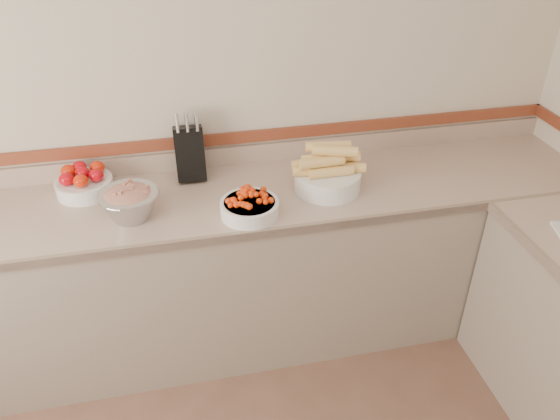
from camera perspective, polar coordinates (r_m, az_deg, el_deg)
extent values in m
plane|color=beige|center=(2.72, -10.42, 11.81)|extent=(4.00, 0.00, 4.00)
cube|color=tan|center=(2.61, -9.07, 0.69)|extent=(4.00, 0.65, 0.04)
cube|color=gray|center=(2.87, -8.29, -6.92)|extent=(4.00, 0.63, 0.86)
cube|color=#8A725D|center=(2.35, -8.43, -3.32)|extent=(4.00, 0.02, 0.04)
cube|color=tan|center=(2.85, -9.71, 5.17)|extent=(4.00, 0.02, 0.10)
cube|color=brown|center=(2.80, -9.90, 6.96)|extent=(4.00, 0.02, 0.06)
cube|color=black|center=(2.73, -9.41, 5.87)|extent=(0.14, 0.17, 0.28)
cylinder|color=silver|center=(2.64, -10.68, 8.68)|extent=(0.02, 0.04, 0.07)
cylinder|color=silver|center=(2.64, -9.68, 8.79)|extent=(0.02, 0.04, 0.07)
cylinder|color=silver|center=(2.64, -8.69, 8.91)|extent=(0.02, 0.04, 0.07)
cylinder|color=silver|center=(2.66, -10.71, 8.92)|extent=(0.02, 0.04, 0.07)
cylinder|color=silver|center=(2.66, -9.73, 9.04)|extent=(0.02, 0.04, 0.07)
cylinder|color=silver|center=(2.66, -8.75, 9.15)|extent=(0.02, 0.04, 0.07)
cylinder|color=silver|center=(2.69, -10.75, 9.16)|extent=(0.02, 0.04, 0.07)
cylinder|color=silver|center=(2.69, -9.77, 9.27)|extent=(0.02, 0.04, 0.07)
cylinder|color=silver|center=(2.69, -8.80, 9.38)|extent=(0.02, 0.04, 0.07)
cylinder|color=white|center=(2.77, -19.73, 2.36)|extent=(0.27, 0.27, 0.07)
torus|color=white|center=(2.76, -19.85, 2.89)|extent=(0.27, 0.27, 0.01)
cylinder|color=white|center=(2.76, -19.85, 2.89)|extent=(0.23, 0.23, 0.01)
ellipsoid|color=red|center=(2.72, -21.42, 3.01)|extent=(0.07, 0.07, 0.06)
ellipsoid|color=red|center=(2.68, -20.10, 2.87)|extent=(0.07, 0.07, 0.06)
ellipsoid|color=red|center=(2.71, -18.65, 3.46)|extent=(0.07, 0.07, 0.06)
ellipsoid|color=red|center=(2.79, -21.26, 3.81)|extent=(0.07, 0.07, 0.06)
ellipsoid|color=red|center=(2.75, -19.97, 3.68)|extent=(0.07, 0.07, 0.06)
ellipsoid|color=red|center=(2.78, -18.55, 4.25)|extent=(0.07, 0.07, 0.06)
ellipsoid|color=red|center=(2.80, -20.23, 4.20)|extent=(0.07, 0.07, 0.06)
cylinder|color=white|center=(2.45, -3.19, 0.19)|extent=(0.26, 0.26, 0.07)
torus|color=white|center=(2.43, -3.21, 0.75)|extent=(0.27, 0.27, 0.01)
cylinder|color=white|center=(2.43, -3.21, 0.75)|extent=(0.23, 0.23, 0.01)
sphere|color=red|center=(2.38, -1.53, 0.85)|extent=(0.03, 0.03, 0.03)
sphere|color=red|center=(2.49, -4.22, 2.25)|extent=(0.03, 0.03, 0.03)
sphere|color=red|center=(2.39, -4.91, 0.91)|extent=(0.03, 0.03, 0.03)
sphere|color=red|center=(2.49, -2.23, 2.28)|extent=(0.03, 0.03, 0.03)
sphere|color=red|center=(2.40, -3.80, 1.66)|extent=(0.03, 0.03, 0.03)
sphere|color=red|center=(2.45, -2.31, 2.15)|extent=(0.03, 0.03, 0.03)
sphere|color=red|center=(2.41, -4.58, 1.42)|extent=(0.03, 0.03, 0.03)
sphere|color=red|center=(2.40, -2.34, 1.75)|extent=(0.03, 0.03, 0.03)
sphere|color=red|center=(2.36, -3.51, 0.48)|extent=(0.03, 0.03, 0.03)
sphere|color=red|center=(2.38, -1.30, 0.68)|extent=(0.03, 0.03, 0.03)
sphere|color=red|center=(2.40, -2.19, 1.65)|extent=(0.03, 0.03, 0.03)
sphere|color=red|center=(2.37, -4.70, 0.57)|extent=(0.03, 0.03, 0.03)
sphere|color=red|center=(2.38, -5.19, 0.49)|extent=(0.03, 0.03, 0.03)
sphere|color=red|center=(2.40, -3.14, 2.23)|extent=(0.03, 0.03, 0.03)
sphere|color=red|center=(2.48, -2.12, 2.27)|extent=(0.03, 0.03, 0.03)
sphere|color=red|center=(2.43, -1.36, 1.56)|extent=(0.03, 0.03, 0.03)
sphere|color=red|center=(2.41, -3.42, 2.16)|extent=(0.03, 0.03, 0.03)
sphere|color=red|center=(2.38, -1.81, 1.04)|extent=(0.03, 0.03, 0.03)
sphere|color=red|center=(2.48, -2.63, 2.35)|extent=(0.03, 0.03, 0.03)
sphere|color=red|center=(2.46, -4.58, 1.94)|extent=(0.03, 0.03, 0.03)
sphere|color=red|center=(2.40, -3.69, 1.70)|extent=(0.03, 0.03, 0.03)
sphere|color=red|center=(2.38, -2.99, 1.73)|extent=(0.03, 0.03, 0.03)
sphere|color=red|center=(2.36, -3.01, 1.03)|extent=(0.03, 0.03, 0.03)
sphere|color=red|center=(2.40, -3.36, 1.83)|extent=(0.03, 0.03, 0.03)
sphere|color=red|center=(2.41, -3.09, 1.82)|extent=(0.03, 0.03, 0.03)
sphere|color=red|center=(2.45, -3.14, 2.15)|extent=(0.03, 0.03, 0.03)
sphere|color=red|center=(2.39, -3.12, 1.86)|extent=(0.03, 0.03, 0.03)
sphere|color=red|center=(2.42, -4.68, 1.54)|extent=(0.03, 0.03, 0.03)
sphere|color=red|center=(2.38, -4.68, 0.78)|extent=(0.03, 0.03, 0.03)
sphere|color=red|center=(2.47, -3.07, 2.31)|extent=(0.03, 0.03, 0.03)
sphere|color=red|center=(2.40, -4.66, 1.18)|extent=(0.03, 0.03, 0.03)
sphere|color=red|center=(2.41, -3.06, 1.80)|extent=(0.03, 0.03, 0.03)
sphere|color=red|center=(2.40, -5.00, 1.05)|extent=(0.03, 0.03, 0.03)
sphere|color=red|center=(2.49, -3.20, 2.30)|extent=(0.03, 0.03, 0.03)
sphere|color=red|center=(2.40, -4.26, 1.60)|extent=(0.03, 0.03, 0.03)
sphere|color=red|center=(2.41, -2.37, 1.70)|extent=(0.03, 0.03, 0.03)
sphere|color=red|center=(2.36, -4.17, 0.66)|extent=(0.03, 0.03, 0.03)
sphere|color=red|center=(2.41, -3.42, 1.88)|extent=(0.03, 0.03, 0.03)
sphere|color=red|center=(2.43, -5.40, 1.35)|extent=(0.03, 0.03, 0.03)
cylinder|color=white|center=(2.64, 4.98, 3.15)|extent=(0.32, 0.32, 0.10)
torus|color=white|center=(2.62, 5.02, 3.94)|extent=(0.32, 0.32, 0.01)
cylinder|color=#EFBA63|center=(2.57, 3.71, 4.12)|extent=(0.22, 0.07, 0.05)
cylinder|color=#EFBA63|center=(2.57, 5.36, 3.99)|extent=(0.21, 0.05, 0.05)
cylinder|color=#EFBA63|center=(2.62, 6.61, 4.47)|extent=(0.22, 0.11, 0.05)
cylinder|color=#EFBA63|center=(2.63, 3.56, 4.80)|extent=(0.22, 0.06, 0.05)
cylinder|color=#EFBA63|center=(2.66, 5.50, 5.10)|extent=(0.22, 0.12, 0.05)
cylinder|color=#EFBA63|center=(2.58, 4.65, 5.38)|extent=(0.21, 0.06, 0.05)
cylinder|color=#EFBA63|center=(2.61, 6.04, 5.65)|extent=(0.22, 0.10, 0.05)
cylinder|color=#EFBA63|center=(2.59, 5.06, 6.66)|extent=(0.22, 0.08, 0.05)
cylinder|color=#EFBA63|center=(2.55, 4.39, 5.01)|extent=(0.22, 0.06, 0.05)
cylinder|color=#EFBA63|center=(2.55, 5.75, 6.17)|extent=(0.22, 0.11, 0.05)
cylinder|color=#B2B2BA|center=(2.50, -15.41, 0.48)|extent=(0.27, 0.27, 0.12)
torus|color=#B2B2BA|center=(2.47, -15.60, 1.61)|extent=(0.27, 0.27, 0.01)
ellipsoid|color=#BA1558|center=(2.48, -15.57, 1.42)|extent=(0.22, 0.22, 0.07)
cube|color=#BA1558|center=(2.46, -15.80, 1.88)|extent=(0.02, 0.02, 0.02)
cube|color=#A7BF5D|center=(2.52, -15.83, 2.50)|extent=(0.02, 0.02, 0.02)
cube|color=#BA1558|center=(2.45, -15.33, 2.02)|extent=(0.02, 0.02, 0.02)
cube|color=#A7BF5D|center=(2.48, -13.76, 2.32)|extent=(0.03, 0.03, 0.02)
cube|color=#BA1558|center=(2.52, -15.35, 2.59)|extent=(0.02, 0.02, 0.02)
cube|color=#A7BF5D|center=(2.43, -15.40, 1.51)|extent=(0.02, 0.02, 0.02)
cube|color=#BA1558|center=(2.49, -15.43, 2.47)|extent=(0.02, 0.02, 0.02)
cube|color=#A7BF5D|center=(2.48, -15.14, 2.33)|extent=(0.02, 0.02, 0.02)
cube|color=#BA1558|center=(2.44, -16.33, 1.71)|extent=(0.03, 0.03, 0.02)
cube|color=#A7BF5D|center=(2.44, -13.92, 1.66)|extent=(0.02, 0.02, 0.02)
cube|color=#BA1558|center=(2.45, -16.82, 1.58)|extent=(0.03, 0.03, 0.02)
cube|color=#A7BF5D|center=(2.51, -15.90, 2.59)|extent=(0.03, 0.03, 0.02)
cube|color=#BA1558|center=(2.53, -15.43, 2.97)|extent=(0.02, 0.02, 0.02)
cube|color=#A7BF5D|center=(2.47, -15.53, 2.16)|extent=(0.02, 0.02, 0.02)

